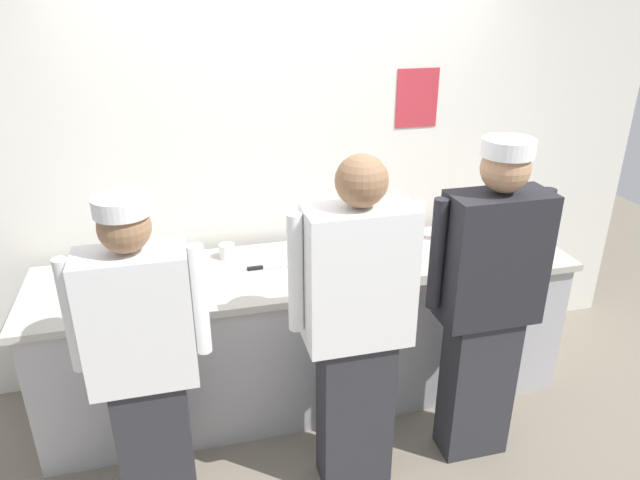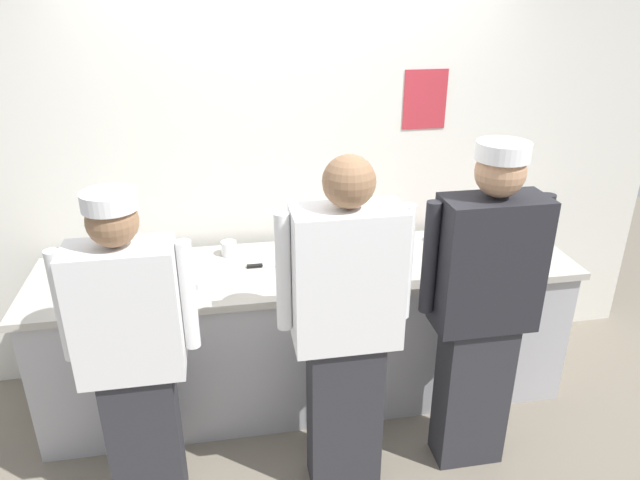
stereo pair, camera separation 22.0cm
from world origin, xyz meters
The scene contains 15 objects.
ground_plane centered at (0.00, 0.00, 0.00)m, with size 9.00×9.00×0.00m, color slate.
wall_back centered at (0.00, 0.90, 1.45)m, with size 4.84×0.11×2.90m.
prep_counter centered at (0.00, 0.40, 0.45)m, with size 3.08×0.75×0.89m.
chef_near_left centered at (-0.90, -0.29, 0.87)m, with size 0.59×0.24×1.63m.
chef_center centered at (0.07, -0.32, 0.92)m, with size 0.63×0.24×1.73m.
chef_far_right centered at (0.76, -0.28, 0.94)m, with size 0.63×0.24×1.75m.
plate_stack_front centered at (1.24, 0.55, 0.93)m, with size 0.23×0.23×0.08m.
mixing_bowl_steel centered at (-1.07, 0.47, 0.95)m, with size 0.34×0.34×0.12m, color #B7BABF.
sheet_tray centered at (0.32, 0.36, 0.90)m, with size 0.45×0.31×0.02m, color #B7BABF.
squeeze_bottle_primary centered at (0.90, 0.55, 0.98)m, with size 0.06×0.06×0.20m.
squeeze_bottle_secondary centered at (1.10, 0.44, 0.97)m, with size 0.06×0.06×0.18m.
ramekin_green_sauce centered at (-0.60, 0.25, 0.91)m, with size 0.10×0.10×0.04m.
ramekin_yellow_sauce centered at (1.24, 0.33, 0.91)m, with size 0.09×0.09×0.04m.
deli_cup centered at (-0.44, 0.62, 0.93)m, with size 0.09×0.09×0.09m, color white.
chefs_knife centered at (-0.23, 0.43, 0.89)m, with size 0.27×0.03×0.02m.
Camera 1 is at (-0.67, -2.52, 2.38)m, focal length 32.72 mm.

